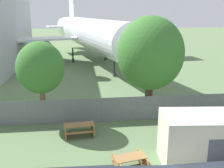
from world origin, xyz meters
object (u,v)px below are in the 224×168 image
at_px(tree_left_of_cabin, 150,54).
at_px(tree_near_hangar, 40,68).
at_px(airplane, 91,34).
at_px(picnic_bench_open_grass, 79,128).
at_px(portable_cabin, 197,139).
at_px(picnic_bench_near_cabin, 130,162).

bearing_deg(tree_left_of_cabin, tree_near_hangar, -175.48).
xyz_separation_m(tree_near_hangar, tree_left_of_cabin, (7.84, 0.62, 0.76)).
bearing_deg(airplane, picnic_bench_open_grass, -17.85).
height_order(portable_cabin, tree_near_hangar, tree_near_hangar).
xyz_separation_m(picnic_bench_near_cabin, picnic_bench_open_grass, (-2.57, 4.24, 0.01)).
distance_m(airplane, portable_cabin, 29.89).
xyz_separation_m(airplane, portable_cabin, (4.32, -29.42, -3.09)).
xyz_separation_m(portable_cabin, picnic_bench_open_grass, (-6.16, 3.92, -0.86)).
height_order(airplane, portable_cabin, airplane).
distance_m(portable_cabin, tree_near_hangar, 11.01).
distance_m(picnic_bench_near_cabin, tree_left_of_cabin, 8.79).
distance_m(picnic_bench_near_cabin, tree_near_hangar, 9.01).
distance_m(picnic_bench_near_cabin, picnic_bench_open_grass, 4.96).
distance_m(portable_cabin, picnic_bench_open_grass, 7.35).
distance_m(airplane, tree_near_hangar, 23.64).
xyz_separation_m(airplane, picnic_bench_open_grass, (-1.84, -25.50, -3.96)).
distance_m(tree_near_hangar, tree_left_of_cabin, 7.90).
distance_m(portable_cabin, picnic_bench_near_cabin, 3.71).
bearing_deg(tree_near_hangar, tree_left_of_cabin, 4.52).
bearing_deg(picnic_bench_near_cabin, airplane, 91.41).
bearing_deg(airplane, portable_cabin, -5.36).
bearing_deg(airplane, tree_near_hangar, -24.37).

